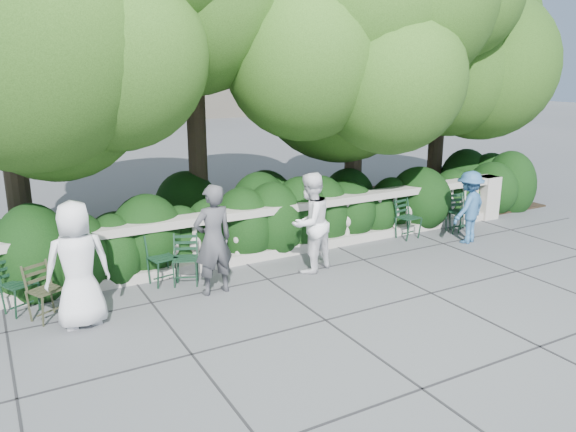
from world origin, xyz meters
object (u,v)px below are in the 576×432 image
chair_b (28,315)px  chair_d (412,240)px  person_businessman (78,265)px  chair_a (168,286)px  person_casual_man (310,223)px  chair_weathered (55,322)px  person_older_blue (469,207)px  person_woman_grey (213,240)px  chair_c (186,287)px  chair_f (465,232)px  chair_e (460,234)px

chair_b → chair_d: (7.32, 0.04, 0.00)m
chair_b → person_businessman: bearing=-73.5°
chair_a → person_casual_man: 2.62m
person_businessman → chair_weathered: bearing=-41.8°
person_older_blue → person_woman_grey: bearing=-16.3°
chair_weathered → person_older_blue: 7.90m
person_casual_man → person_older_blue: bearing=156.5°
chair_d → chair_c: bearing=174.6°
chair_b → chair_f: size_ratio=1.00×
chair_f → person_older_blue: bearing=-128.9°
chair_weathered → person_casual_man: person_casual_man is taller
chair_a → chair_weathered: bearing=-175.0°
chair_c → person_casual_man: bearing=14.8°
chair_d → chair_e: same height
person_businessman → person_woman_grey: person_businessman is taller
chair_f → person_woman_grey: (-5.98, -0.45, 0.88)m
chair_c → chair_e: same height
person_businessman → person_older_blue: (7.52, 0.13, -0.16)m
chair_a → person_casual_man: bearing=-22.8°
chair_a → chair_f: 6.56m
chair_d → chair_weathered: 7.02m
chair_d → person_older_blue: person_older_blue is taller
chair_d → person_older_blue: (0.86, -0.64, 0.74)m
chair_a → chair_e: same height
chair_d → person_businessman: 6.77m
chair_e → person_businessman: size_ratio=0.47×
chair_weathered → person_businessman: (0.34, -0.29, 0.89)m
chair_b → chair_e: (8.50, -0.13, 0.00)m
chair_c → chair_weathered: size_ratio=1.00×
chair_f → person_businessman: 8.09m
chair_weathered → chair_d: bearing=-22.4°
chair_d → person_businessman: person_businessman is taller
chair_c → chair_f: bearing=23.1°
chair_a → person_businessman: size_ratio=0.47×
chair_f → person_older_blue: person_older_blue is taller
person_older_blue → person_casual_man: bearing=-18.4°
chair_e → person_casual_man: person_casual_man is taller
chair_a → chair_e: bearing=-12.8°
person_woman_grey → chair_e: bearing=179.3°
chair_e → chair_f: bearing=23.3°
chair_b → chair_weathered: (0.31, -0.44, 0.00)m
chair_c → chair_weathered: same height
chair_f → person_businessman: person_businessman is taller
chair_a → chair_weathered: same height
chair_b → person_casual_man: (4.53, -0.44, 0.87)m
chair_b → chair_c: 2.36m
chair_e → person_older_blue: bearing=-109.2°
chair_b → chair_weathered: bearing=-80.0°
chair_weathered → chair_c: bearing=-17.6°
chair_e → chair_f: same height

